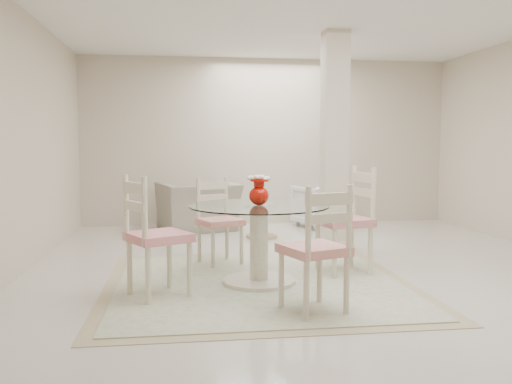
{
  "coord_description": "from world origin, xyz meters",
  "views": [
    {
      "loc": [
        -1.39,
        -5.32,
        1.3
      ],
      "look_at": [
        -0.7,
        -0.2,
        0.85
      ],
      "focal_mm": 38.0,
      "sensor_mm": 36.0,
      "label": 1
    }
  ],
  "objects": [
    {
      "name": "ground",
      "position": [
        0.0,
        0.0,
        0.0
      ],
      "size": [
        7.0,
        7.0,
        0.0
      ],
      "primitive_type": "plane",
      "color": "beige",
      "rests_on": "ground"
    },
    {
      "name": "room_shell",
      "position": [
        0.0,
        0.0,
        1.86
      ],
      "size": [
        6.02,
        7.02,
        2.71
      ],
      "color": "beige",
      "rests_on": "ground"
    },
    {
      "name": "column",
      "position": [
        0.5,
        1.3,
        1.35
      ],
      "size": [
        0.3,
        0.3,
        2.7
      ],
      "primitive_type": "cube",
      "color": "beige",
      "rests_on": "ground"
    },
    {
      "name": "area_rug",
      "position": [
        -0.7,
        -0.4,
        0.01
      ],
      "size": [
        2.84,
        2.84,
        0.02
      ],
      "color": "tan",
      "rests_on": "ground"
    },
    {
      "name": "dining_table",
      "position": [
        -0.7,
        -0.4,
        0.38
      ],
      "size": [
        1.29,
        1.29,
        0.75
      ],
      "rotation": [
        0.0,
        0.0,
        0.32
      ],
      "color": "#F0E1C5",
      "rests_on": "ground"
    },
    {
      "name": "red_vase",
      "position": [
        -0.7,
        -0.4,
        0.88
      ],
      "size": [
        0.21,
        0.18,
        0.28
      ],
      "color": "#AE1005",
      "rests_on": "dining_table"
    },
    {
      "name": "dining_chair_east",
      "position": [
        0.28,
        -0.09,
        0.63
      ],
      "size": [
        0.55,
        0.55,
        1.19
      ],
      "rotation": [
        0.0,
        0.0,
        -1.39
      ],
      "color": "beige",
      "rests_on": "ground"
    },
    {
      "name": "dining_chair_north",
      "position": [
        -1.02,
        0.56,
        0.55
      ],
      "size": [
        0.54,
        0.54,
        1.04
      ],
      "rotation": [
        0.0,
        0.0,
        0.39
      ],
      "color": "beige",
      "rests_on": "ground"
    },
    {
      "name": "dining_chair_west",
      "position": [
        -1.66,
        -0.74,
        0.61
      ],
      "size": [
        0.63,
        0.63,
        1.16
      ],
      "rotation": [
        0.0,
        0.0,
        2.06
      ],
      "color": "#EBE4C1",
      "rests_on": "ground"
    },
    {
      "name": "dining_chair_south",
      "position": [
        -0.37,
        -1.37,
        0.58
      ],
      "size": [
        0.57,
        0.57,
        1.11
      ],
      "rotation": [
        0.0,
        0.0,
        3.49
      ],
      "color": "beige",
      "rests_on": "ground"
    },
    {
      "name": "recliner_taupe",
      "position": [
        -1.16,
        2.91,
        0.36
      ],
      "size": [
        1.35,
        1.25,
        0.72
      ],
      "primitive_type": "imported",
      "rotation": [
        0.0,
        0.0,
        3.44
      ],
      "color": "gray",
      "rests_on": "ground"
    },
    {
      "name": "armchair_white",
      "position": [
        0.77,
        2.98,
        0.33
      ],
      "size": [
        0.92,
        0.94,
        0.67
      ],
      "primitive_type": "imported",
      "rotation": [
        0.0,
        0.0,
        3.5
      ],
      "color": "white",
      "rests_on": "ground"
    },
    {
      "name": "side_table",
      "position": [
        -0.3,
        2.13,
        0.22
      ],
      "size": [
        0.45,
        0.45,
        0.47
      ],
      "color": "tan",
      "rests_on": "ground"
    }
  ]
}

